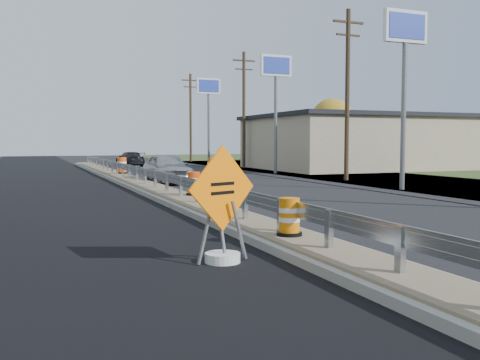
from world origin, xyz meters
name	(u,v)px	position (x,y,z in m)	size (l,w,h in m)	color
ground	(198,209)	(0.00, 0.00, 0.00)	(140.00, 140.00, 0.00)	black
milled_overlay	(42,188)	(-4.40, 10.00, 0.01)	(7.20, 120.00, 0.01)	black
median	(145,186)	(0.00, 8.00, 0.11)	(1.60, 55.00, 0.23)	gray
guardrail	(141,172)	(0.00, 9.00, 0.73)	(0.10, 46.15, 0.72)	silver
retail_building_near	(370,142)	(20.99, 20.00, 2.16)	(18.50, 12.50, 4.27)	tan
pylon_sign_south	(405,43)	(10.50, 3.00, 6.48)	(2.20, 0.30, 7.90)	slate
pylon_sign_mid	(276,77)	(10.50, 16.00, 6.48)	(2.20, 0.30, 7.90)	slate
pylon_sign_north	(209,94)	(10.50, 30.00, 6.48)	(2.20, 0.30, 7.90)	slate
utility_pole_smid	(347,91)	(11.50, 9.00, 4.93)	(1.90, 0.26, 9.40)	#473523
utility_pole_nmid	(244,108)	(11.50, 24.00, 4.93)	(1.90, 0.26, 9.40)	#473523
utility_pole_north	(191,116)	(11.50, 39.00, 4.93)	(1.90, 0.26, 9.40)	#473523
tree_far_yellow	(332,120)	(26.00, 34.00, 4.54)	(4.62, 4.62, 6.86)	#473523
caution_sign	(222,233)	(-1.89, -7.50, 0.54)	(1.43, 0.64, 2.11)	white
barrel_median_near	(289,217)	(-0.08, -6.58, 0.60)	(0.53, 0.53, 0.78)	black
barrel_median_mid	(194,184)	(0.55, 2.18, 0.63)	(0.57, 0.57, 0.84)	black
barrel_median_far	(122,166)	(0.35, 16.40, 0.70)	(0.67, 0.67, 0.98)	black
barrel_shoulder_mid	(211,166)	(7.00, 19.06, 0.47)	(0.67, 0.67, 0.98)	black
car_silver	(167,168)	(1.80, 10.98, 0.79)	(1.87, 4.64, 1.58)	#ADADB2
car_dark_far	(130,159)	(3.53, 31.09, 0.64)	(1.78, 4.38, 1.27)	black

